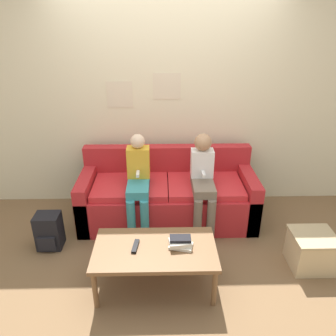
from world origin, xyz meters
TOP-DOWN VIEW (x-y plane):
  - ground_plane at (0.00, 0.00)m, footprint 10.00×10.00m
  - wall_back at (-0.00, 0.99)m, footprint 8.00×0.06m
  - couch at (0.00, 0.50)m, footprint 1.97×0.78m
  - coffee_table at (-0.13, -0.56)m, footprint 1.05×0.58m
  - person_left at (-0.32, 0.31)m, footprint 0.24×0.54m
  - person_right at (0.37, 0.32)m, footprint 0.24×0.54m
  - tv_remote at (-0.30, -0.55)m, footprint 0.06×0.17m
  - book_stack at (0.09, -0.55)m, footprint 0.22×0.16m
  - storage_box at (1.34, -0.36)m, footprint 0.40×0.37m
  - backpack at (-1.23, -0.01)m, footprint 0.25×0.23m

SIDE VIEW (x-z plane):
  - ground_plane at x=0.00m, z-range 0.00..0.00m
  - storage_box at x=1.34m, z-range 0.00..0.35m
  - backpack at x=-1.23m, z-range 0.00..0.38m
  - couch at x=0.00m, z-range -0.11..0.68m
  - coffee_table at x=-0.13m, z-range 0.16..0.56m
  - tv_remote at x=-0.30m, z-range 0.40..0.42m
  - book_stack at x=0.09m, z-range 0.40..0.49m
  - person_left at x=-0.32m, z-range 0.06..1.13m
  - person_right at x=0.37m, z-range 0.08..1.15m
  - wall_back at x=0.00m, z-range 0.00..2.60m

